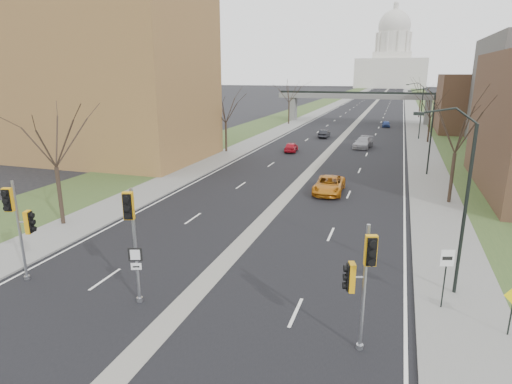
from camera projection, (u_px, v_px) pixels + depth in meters
The scene contains 29 objects.
ground at pixel (173, 317), 18.55m from camera, with size 700.00×700.00×0.00m, color black.
road_surface at pixel (376, 102), 155.66m from camera, with size 20.00×600.00×0.01m, color black.
median_strip at pixel (376, 102), 155.67m from camera, with size 1.20×600.00×0.02m, color gray.
sidewalk_right at pixel (411, 103), 152.00m from camera, with size 4.00×600.00×0.12m, color gray.
sidewalk_left at pixel (343, 101), 159.30m from camera, with size 4.00×600.00×0.12m, color gray.
grass_verge_right at pixel (429, 103), 150.18m from camera, with size 8.00×600.00×0.10m, color #2C4520.
grass_verge_left at pixel (326, 101), 161.12m from camera, with size 8.00×600.00×0.10m, color #2C4520.
apartment_building at pixel (98, 66), 50.92m from camera, with size 25.00×16.00×22.00m, color olive.
commercial_block_far at pixel (481, 104), 74.51m from camera, with size 14.00×14.00×10.00m, color brown.
pedestrian_bridge at pixel (358, 99), 90.38m from camera, with size 34.00×3.00×6.45m.
capitol at pixel (392, 61), 306.07m from camera, with size 48.00×42.00×55.75m.
streetlight_near at pixel (453, 150), 18.83m from camera, with size 2.61×0.20×8.70m.
streetlight_mid at pixel (425, 107), 42.59m from camera, with size 2.61×0.20×8.70m.
streetlight_far at pixel (417, 95), 66.36m from camera, with size 2.61×0.20×8.70m.
tree_left_a at pixel (51, 129), 28.03m from camera, with size 7.20×7.20×9.40m.
tree_left_b at pixel (225, 105), 55.56m from camera, with size 6.75×6.75×8.81m.
tree_left_c at pixel (289, 89), 86.42m from camera, with size 7.65×7.65×9.99m.
tree_right_a at pixel (459, 121), 32.93m from camera, with size 7.20×7.20×9.40m.
tree_right_b at pixel (432, 104), 63.31m from camera, with size 6.30×6.30×8.22m.
tree_right_c at pixel (422, 87), 99.55m from camera, with size 7.65×7.65×9.99m.
signal_pole_left at pixel (19, 218), 20.82m from camera, with size 0.87×1.14×5.22m.
signal_pole_median at pixel (132, 227), 18.49m from camera, with size 0.75×0.91×5.44m.
signal_pole_right at pixel (361, 272), 15.33m from camera, with size 1.12×0.85×5.07m.
speed_limit_sign at pixel (446, 268), 18.59m from camera, with size 0.58×0.22×2.76m.
car_left_near at pixel (291, 147), 57.29m from camera, with size 1.53×3.81×1.30m, color #AB1322.
car_left_far at pixel (324, 134), 69.78m from camera, with size 1.35×3.88×1.28m, color black.
car_right_near at pixel (329, 185), 37.54m from camera, with size 2.42×5.25×1.46m, color #BF6F14.
car_right_mid at pixel (363, 143), 60.29m from camera, with size 2.08×5.12×1.49m, color #9B9BA2.
car_right_far at pixel (386, 124), 83.65m from camera, with size 1.46×3.63×1.24m, color navy.
Camera 1 is at (8.61, -14.43, 10.20)m, focal length 30.00 mm.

